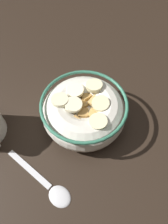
# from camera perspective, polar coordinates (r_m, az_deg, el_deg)

# --- Properties ---
(ground_plane) EXTENTS (1.28, 1.28, 0.02)m
(ground_plane) POSITION_cam_1_polar(r_m,az_deg,el_deg) (0.43, 0.00, -2.85)
(ground_plane) COLOR black
(cereal_bowl) EXTENTS (0.16, 0.16, 0.07)m
(cereal_bowl) POSITION_cam_1_polar(r_m,az_deg,el_deg) (0.39, -0.00, 0.32)
(cereal_bowl) COLOR silver
(cereal_bowl) RESTS_ON ground_plane
(spoon) EXTENTS (0.14, 0.04, 0.01)m
(spoon) POSITION_cam_1_polar(r_m,az_deg,el_deg) (0.37, -8.90, -20.00)
(spoon) COLOR silver
(spoon) RESTS_ON ground_plane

